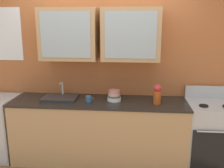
{
  "coord_description": "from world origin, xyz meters",
  "views": [
    {
      "loc": [
        0.49,
        -3.32,
        1.96
      ],
      "look_at": [
        0.18,
        0.0,
        1.15
      ],
      "focal_mm": 40.31,
      "sensor_mm": 36.0,
      "label": 1
    }
  ],
  "objects": [
    {
      "name": "sink_faucet",
      "position": [
        -0.57,
        0.05,
        0.92
      ],
      "size": [
        0.49,
        0.34,
        0.22
      ],
      "color": "#2D2D30",
      "rests_on": "counter"
    },
    {
      "name": "back_wall_unit",
      "position": [
        -0.01,
        0.32,
        1.54
      ],
      "size": [
        4.53,
        0.49,
        2.9
      ],
      "color": "#B76638",
      "rests_on": "ground_plane"
    },
    {
      "name": "cup_near_sink",
      "position": [
        -0.13,
        -0.06,
        0.94
      ],
      "size": [
        0.11,
        0.08,
        0.09
      ],
      "color": "#38608C",
      "rests_on": "counter"
    },
    {
      "name": "stove_range",
      "position": [
        1.54,
        -0.0,
        0.46
      ],
      "size": [
        0.67,
        0.66,
        1.08
      ],
      "color": "silver",
      "rests_on": "ground_plane"
    },
    {
      "name": "vase",
      "position": [
        0.8,
        -0.06,
        1.03
      ],
      "size": [
        0.1,
        0.1,
        0.27
      ],
      "color": "#BF4C19",
      "rests_on": "counter"
    },
    {
      "name": "ground_plane",
      "position": [
        0.0,
        0.0,
        0.0
      ],
      "size": [
        10.0,
        10.0,
        0.0
      ],
      "primitive_type": "plane",
      "color": "brown"
    },
    {
      "name": "counter",
      "position": [
        0.0,
        0.0,
        0.45
      ],
      "size": [
        2.44,
        0.67,
        0.9
      ],
      "color": "tan",
      "rests_on": "ground_plane"
    },
    {
      "name": "bowl_stack",
      "position": [
        0.21,
        0.03,
        0.97
      ],
      "size": [
        0.19,
        0.19,
        0.15
      ],
      "color": "white",
      "rests_on": "counter"
    }
  ]
}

